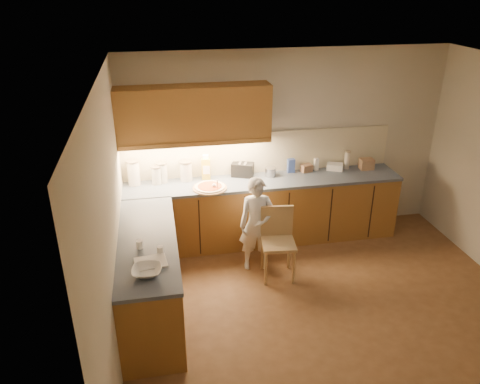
% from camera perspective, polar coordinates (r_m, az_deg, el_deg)
% --- Properties ---
extents(room, '(4.54, 4.50, 2.62)m').
position_cam_1_polar(room, '(4.67, 12.49, 2.25)').
color(room, brown).
rests_on(room, ground).
extents(l_counter, '(3.77, 2.62, 0.92)m').
position_cam_1_polar(l_counter, '(6.04, -1.23, -4.55)').
color(l_counter, olive).
rests_on(l_counter, ground).
extents(backsplash, '(3.75, 0.02, 0.58)m').
position_cam_1_polar(backsplash, '(6.49, 2.40, 4.83)').
color(backsplash, beige).
rests_on(backsplash, l_counter).
extents(upper_cabinets, '(1.95, 0.36, 0.73)m').
position_cam_1_polar(upper_cabinets, '(6.01, -5.65, 9.49)').
color(upper_cabinets, olive).
rests_on(upper_cabinets, ground).
extents(pizza_on_board, '(0.45, 0.45, 0.18)m').
position_cam_1_polar(pizza_on_board, '(6.06, -3.69, 0.57)').
color(pizza_on_board, tan).
rests_on(pizza_on_board, l_counter).
extents(child, '(0.47, 0.33, 1.23)m').
position_cam_1_polar(child, '(5.83, 2.09, -3.97)').
color(child, silver).
rests_on(child, ground).
extents(wooden_chair, '(0.44, 0.44, 0.89)m').
position_cam_1_polar(wooden_chair, '(5.77, 4.61, -5.53)').
color(wooden_chair, tan).
rests_on(wooden_chair, ground).
extents(mixing_bowl, '(0.30, 0.30, 0.07)m').
position_cam_1_polar(mixing_bowl, '(4.45, -11.29, -9.44)').
color(mixing_bowl, white).
rests_on(mixing_bowl, l_counter).
extents(canister_a, '(0.17, 0.17, 0.34)m').
position_cam_1_polar(canister_a, '(6.27, -12.85, 2.33)').
color(canister_a, white).
rests_on(canister_a, l_counter).
extents(canister_b, '(0.14, 0.14, 0.25)m').
position_cam_1_polar(canister_b, '(6.26, -10.14, 2.07)').
color(canister_b, beige).
rests_on(canister_b, l_counter).
extents(canister_c, '(0.15, 0.15, 0.28)m').
position_cam_1_polar(canister_c, '(6.28, -9.50, 2.38)').
color(canister_c, beige).
rests_on(canister_c, l_counter).
extents(canister_d, '(0.17, 0.17, 0.28)m').
position_cam_1_polar(canister_d, '(6.30, -6.59, 2.60)').
color(canister_d, beige).
rests_on(canister_d, l_counter).
extents(oil_jug, '(0.13, 0.10, 0.35)m').
position_cam_1_polar(oil_jug, '(6.31, -4.17, 2.93)').
color(oil_jug, gold).
rests_on(oil_jug, l_counter).
extents(toaster, '(0.33, 0.27, 0.19)m').
position_cam_1_polar(toaster, '(6.41, 0.32, 2.74)').
color(toaster, black).
rests_on(toaster, l_counter).
extents(steel_pot, '(0.16, 0.16, 0.12)m').
position_cam_1_polar(steel_pot, '(6.44, 3.72, 2.47)').
color(steel_pot, '#A7A8AC').
rests_on(steel_pot, l_counter).
extents(blue_box, '(0.10, 0.07, 0.20)m').
position_cam_1_polar(blue_box, '(6.58, 6.24, 3.20)').
color(blue_box, '#354FA0').
rests_on(blue_box, l_counter).
extents(card_box_a, '(0.17, 0.14, 0.11)m').
position_cam_1_polar(card_box_a, '(6.65, 8.11, 2.91)').
color(card_box_a, '#9D7354').
rests_on(card_box_a, l_counter).
extents(white_bottle, '(0.06, 0.06, 0.17)m').
position_cam_1_polar(white_bottle, '(6.71, 9.27, 3.36)').
color(white_bottle, white).
rests_on(white_bottle, l_counter).
extents(flat_pack, '(0.26, 0.23, 0.09)m').
position_cam_1_polar(flat_pack, '(6.79, 11.48, 3.05)').
color(flat_pack, silver).
rests_on(flat_pack, l_counter).
extents(tall_jar, '(0.08, 0.08, 0.26)m').
position_cam_1_polar(tall_jar, '(6.84, 12.92, 3.86)').
color(tall_jar, beige).
rests_on(tall_jar, l_counter).
extents(card_box_b, '(0.20, 0.16, 0.15)m').
position_cam_1_polar(card_box_b, '(6.91, 15.16, 3.33)').
color(card_box_b, '#9F7956').
rests_on(card_box_b, l_counter).
extents(dough_cloth, '(0.33, 0.27, 0.02)m').
position_cam_1_polar(dough_cloth, '(4.60, -10.83, -8.44)').
color(dough_cloth, silver).
rests_on(dough_cloth, l_counter).
extents(spice_jar_a, '(0.08, 0.08, 0.09)m').
position_cam_1_polar(spice_jar_a, '(4.85, -12.16, -6.27)').
color(spice_jar_a, white).
rests_on(spice_jar_a, l_counter).
extents(spice_jar_b, '(0.08, 0.08, 0.08)m').
position_cam_1_polar(spice_jar_b, '(4.72, -9.71, -7.02)').
color(spice_jar_b, white).
rests_on(spice_jar_b, l_counter).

